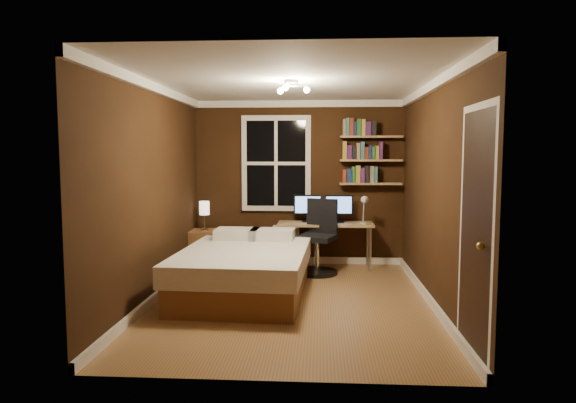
# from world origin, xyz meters

# --- Properties ---
(floor) EXTENTS (4.20, 4.20, 0.00)m
(floor) POSITION_xyz_m (0.00, 0.00, 0.00)
(floor) COLOR brown
(floor) RESTS_ON ground
(wall_back) EXTENTS (3.20, 0.04, 2.50)m
(wall_back) POSITION_xyz_m (0.00, 2.10, 1.25)
(wall_back) COLOR black
(wall_back) RESTS_ON ground
(wall_left) EXTENTS (0.04, 4.20, 2.50)m
(wall_left) POSITION_xyz_m (-1.60, 0.00, 1.25)
(wall_left) COLOR black
(wall_left) RESTS_ON ground
(wall_right) EXTENTS (0.04, 4.20, 2.50)m
(wall_right) POSITION_xyz_m (1.60, 0.00, 1.25)
(wall_right) COLOR black
(wall_right) RESTS_ON ground
(ceiling) EXTENTS (3.20, 4.20, 0.02)m
(ceiling) POSITION_xyz_m (0.00, 0.00, 2.50)
(ceiling) COLOR white
(ceiling) RESTS_ON wall_back
(window) EXTENTS (1.06, 0.06, 1.46)m
(window) POSITION_xyz_m (-0.35, 2.06, 1.55)
(window) COLOR white
(window) RESTS_ON wall_back
(door) EXTENTS (0.03, 0.82, 2.05)m
(door) POSITION_xyz_m (1.59, -1.55, 1.02)
(door) COLOR black
(door) RESTS_ON ground
(door_knob) EXTENTS (0.06, 0.06, 0.06)m
(door_knob) POSITION_xyz_m (1.55, -1.85, 1.00)
(door_knob) COLOR #B69B3F
(door_knob) RESTS_ON door
(ceiling_fixture) EXTENTS (0.44, 0.44, 0.18)m
(ceiling_fixture) POSITION_xyz_m (0.00, -0.10, 2.40)
(ceiling_fixture) COLOR beige
(ceiling_fixture) RESTS_ON ceiling
(bookshelf_lower) EXTENTS (0.92, 0.22, 0.03)m
(bookshelf_lower) POSITION_xyz_m (1.08, 1.98, 1.25)
(bookshelf_lower) COLOR #A58350
(bookshelf_lower) RESTS_ON wall_back
(books_row_lower) EXTENTS (0.48, 0.16, 0.23)m
(books_row_lower) POSITION_xyz_m (1.08, 1.98, 1.38)
(books_row_lower) COLOR maroon
(books_row_lower) RESTS_ON bookshelf_lower
(bookshelf_middle) EXTENTS (0.92, 0.22, 0.03)m
(bookshelf_middle) POSITION_xyz_m (1.08, 1.98, 1.60)
(bookshelf_middle) COLOR #A58350
(bookshelf_middle) RESTS_ON wall_back
(books_row_middle) EXTENTS (0.60, 0.16, 0.23)m
(books_row_middle) POSITION_xyz_m (1.08, 1.98, 1.73)
(books_row_middle) COLOR navy
(books_row_middle) RESTS_ON bookshelf_middle
(bookshelf_upper) EXTENTS (0.92, 0.22, 0.03)m
(bookshelf_upper) POSITION_xyz_m (1.08, 1.98, 1.95)
(bookshelf_upper) COLOR #A58350
(bookshelf_upper) RESTS_ON wall_back
(books_row_upper) EXTENTS (0.48, 0.16, 0.23)m
(books_row_upper) POSITION_xyz_m (1.08, 1.98, 2.08)
(books_row_upper) COLOR #285D28
(books_row_upper) RESTS_ON bookshelf_upper
(bed) EXTENTS (1.56, 2.11, 0.70)m
(bed) POSITION_xyz_m (-0.58, 0.23, 0.30)
(bed) COLOR brown
(bed) RESTS_ON ground
(nightstand) EXTENTS (0.50, 0.50, 0.56)m
(nightstand) POSITION_xyz_m (-1.40, 1.73, 0.28)
(nightstand) COLOR brown
(nightstand) RESTS_ON ground
(bedside_lamp) EXTENTS (0.15, 0.15, 0.44)m
(bedside_lamp) POSITION_xyz_m (-1.40, 1.73, 0.77)
(bedside_lamp) COLOR white
(bedside_lamp) RESTS_ON nightstand
(radiator) EXTENTS (0.40, 0.14, 0.60)m
(radiator) POSITION_xyz_m (-0.20, 1.99, 0.30)
(radiator) COLOR silver
(radiator) RESTS_ON ground
(desk) EXTENTS (1.42, 0.53, 0.67)m
(desk) POSITION_xyz_m (0.41, 1.81, 0.61)
(desk) COLOR #A58350
(desk) RESTS_ON ground
(monitor_left) EXTENTS (0.42, 0.12, 0.41)m
(monitor_left) POSITION_xyz_m (0.14, 1.89, 0.88)
(monitor_left) COLOR black
(monitor_left) RESTS_ON desk
(monitor_right) EXTENTS (0.42, 0.12, 0.41)m
(monitor_right) POSITION_xyz_m (0.61, 1.89, 0.88)
(monitor_right) COLOR black
(monitor_right) RESTS_ON desk
(desk_lamp) EXTENTS (0.14, 0.32, 0.44)m
(desk_lamp) POSITION_xyz_m (0.96, 1.66, 0.89)
(desk_lamp) COLOR silver
(desk_lamp) RESTS_ON desk
(office_chair) EXTENTS (0.61, 0.61, 1.05)m
(office_chair) POSITION_xyz_m (0.30, 1.41, 0.41)
(office_chair) COLOR black
(office_chair) RESTS_ON ground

